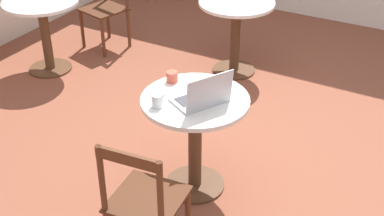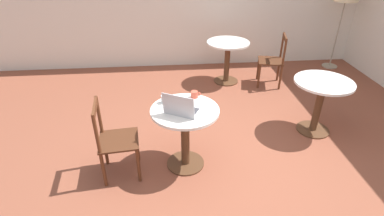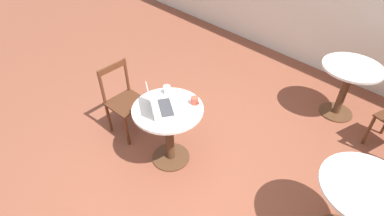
# 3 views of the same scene
# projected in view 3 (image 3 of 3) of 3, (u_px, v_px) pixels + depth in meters

# --- Properties ---
(ground_plane) EXTENTS (16.00, 16.00, 0.00)m
(ground_plane) POSITION_uv_depth(u_px,v_px,m) (184.00, 185.00, 3.17)
(ground_plane) COLOR brown
(cafe_table_near) EXTENTS (0.73, 0.73, 0.74)m
(cafe_table_near) POSITION_uv_depth(u_px,v_px,m) (169.00, 123.00, 3.14)
(cafe_table_near) COLOR #51331E
(cafe_table_near) RESTS_ON ground_plane
(cafe_table_mid) EXTENTS (0.73, 0.73, 0.74)m
(cafe_table_mid) POSITION_uv_depth(u_px,v_px,m) (360.00, 203.00, 2.40)
(cafe_table_mid) COLOR #51331E
(cafe_table_mid) RESTS_ON ground_plane
(cafe_table_far) EXTENTS (0.73, 0.73, 0.74)m
(cafe_table_far) POSITION_uv_depth(u_px,v_px,m) (348.00, 80.00, 3.77)
(cafe_table_far) COLOR #51331E
(cafe_table_far) RESTS_ON ground_plane
(chair_near_left) EXTENTS (0.45, 0.45, 0.89)m
(chair_near_left) POSITION_uv_depth(u_px,v_px,m) (125.00, 101.00, 3.59)
(chair_near_left) COLOR #562D19
(chair_near_left) RESTS_ON ground_plane
(laptop) EXTENTS (0.42, 0.39, 0.25)m
(laptop) POSITION_uv_depth(u_px,v_px,m) (159.00, 106.00, 2.96)
(laptop) COLOR #B7B7BC
(laptop) RESTS_ON cafe_table_near
(mouse) EXTENTS (0.06, 0.10, 0.03)m
(mouse) POSITION_uv_depth(u_px,v_px,m) (181.00, 94.00, 3.17)
(mouse) COLOR #B7B7BC
(mouse) RESTS_ON cafe_table_near
(mug) EXTENTS (0.11, 0.08, 0.08)m
(mug) POSITION_uv_depth(u_px,v_px,m) (195.00, 101.00, 3.05)
(mug) COLOR #C64C38
(mug) RESTS_ON cafe_table_near
(drinking_glass) EXTENTS (0.08, 0.08, 0.09)m
(drinking_glass) POSITION_uv_depth(u_px,v_px,m) (167.00, 90.00, 3.19)
(drinking_glass) COLOR silver
(drinking_glass) RESTS_ON cafe_table_near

